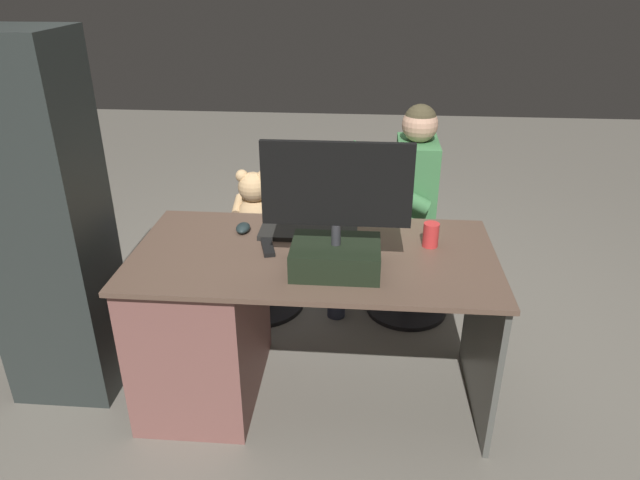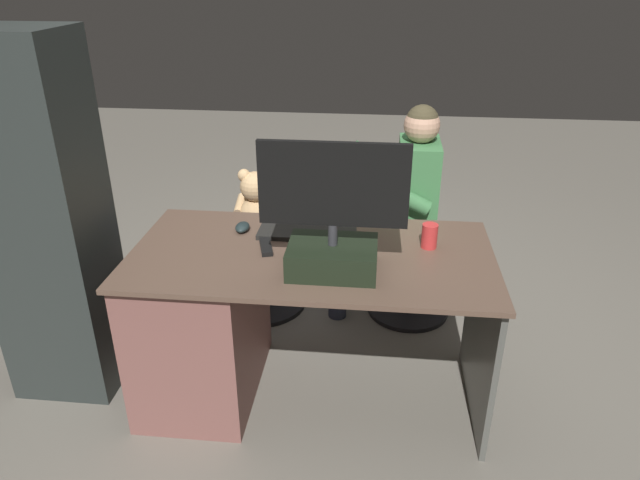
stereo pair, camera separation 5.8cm
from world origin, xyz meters
name	(u,v)px [view 2 (the right image)]	position (x,y,z in m)	size (l,w,h in m)	color
ground_plane	(320,347)	(0.00, 0.00, 0.00)	(10.00, 10.00, 0.00)	slate
desk	(223,317)	(0.40, 0.34, 0.38)	(1.47, 0.75, 0.72)	brown
monitor	(333,233)	(-0.10, 0.47, 0.87)	(0.54, 0.25, 0.50)	black
keyboard	(307,233)	(0.04, 0.18, 0.73)	(0.42, 0.14, 0.02)	black
computer_mouse	(242,227)	(0.32, 0.17, 0.74)	(0.06, 0.10, 0.04)	#1F2C2D
cup	(429,236)	(-0.47, 0.24, 0.77)	(0.06, 0.06, 0.10)	red
tv_remote	(266,247)	(0.19, 0.33, 0.73)	(0.04, 0.15, 0.02)	black
notebook_binder	(328,254)	(-0.07, 0.37, 0.73)	(0.22, 0.30, 0.02)	beige
office_chair_teddy	(259,265)	(0.38, -0.38, 0.25)	(0.51, 0.51, 0.46)	black
teddy_bear	(256,203)	(0.38, -0.39, 0.62)	(0.24, 0.24, 0.35)	#DDB17A
visitor_chair	(411,269)	(-0.46, -0.39, 0.27)	(0.45, 0.45, 0.46)	black
person	(398,199)	(-0.36, -0.39, 0.68)	(0.54, 0.48, 1.16)	#407D48
equipment_rack	(47,226)	(1.11, 0.35, 0.79)	(0.44, 0.36, 1.57)	#2A302E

